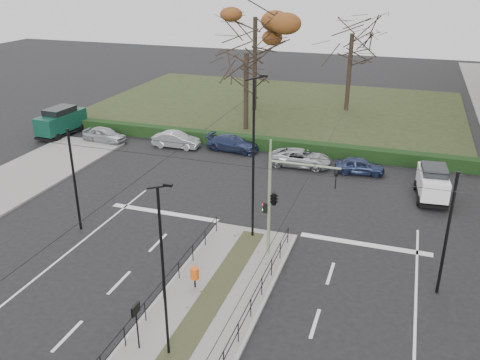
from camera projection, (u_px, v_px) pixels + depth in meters
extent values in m
plane|color=black|center=(226.00, 278.00, 24.48)|extent=(140.00, 140.00, 0.00)
cube|color=slate|center=(207.00, 307.00, 22.27)|extent=(4.40, 15.00, 0.14)
cube|color=#232E17|center=(276.00, 107.00, 54.18)|extent=(38.00, 26.00, 0.10)
cube|color=black|center=(235.00, 140.00, 42.30)|extent=(38.00, 1.00, 1.00)
cylinder|color=black|center=(216.00, 224.00, 28.35)|extent=(0.04, 0.04, 0.90)
cylinder|color=black|center=(288.00, 235.00, 27.15)|extent=(0.04, 0.04, 0.90)
cylinder|color=black|center=(163.00, 281.00, 22.41)|extent=(0.04, 13.20, 0.04)
cylinder|color=black|center=(251.00, 299.00, 21.21)|extent=(0.04, 13.20, 0.04)
cylinder|color=black|center=(74.00, 181.00, 27.89)|extent=(0.14, 0.14, 6.00)
cylinder|color=black|center=(447.00, 235.00, 22.24)|extent=(0.14, 0.14, 6.00)
cylinder|color=black|center=(233.00, 165.00, 23.22)|extent=(20.00, 0.02, 0.02)
cylinder|color=black|center=(246.00, 151.00, 24.97)|extent=(20.00, 0.02, 0.02)
cylinder|color=black|center=(132.00, 183.00, 21.71)|extent=(0.02, 34.00, 0.02)
cylinder|color=black|center=(292.00, 206.00, 19.65)|extent=(0.02, 34.00, 0.02)
cylinder|color=gray|center=(269.00, 204.00, 25.33)|extent=(0.17, 0.17, 5.53)
cylinder|color=gray|center=(305.00, 165.00, 23.92)|extent=(3.40, 0.11, 0.11)
imported|color=black|center=(336.00, 179.00, 23.69)|extent=(0.20, 0.23, 0.96)
imported|color=black|center=(274.00, 197.00, 25.10)|extent=(0.99, 2.16, 0.85)
cube|color=black|center=(265.00, 208.00, 25.47)|extent=(0.23, 0.17, 0.53)
sphere|color=#FF0C0C|center=(263.00, 205.00, 25.44)|extent=(0.12, 0.12, 0.12)
sphere|color=#0CE533|center=(263.00, 210.00, 25.55)|extent=(0.12, 0.12, 0.12)
cylinder|color=black|center=(195.00, 282.00, 23.46)|extent=(0.08, 0.08, 0.49)
cylinder|color=#EA530D|center=(195.00, 273.00, 23.27)|extent=(0.39, 0.39, 0.54)
cylinder|color=black|center=(137.00, 328.00, 19.42)|extent=(0.07, 0.07, 1.92)
cube|color=black|center=(136.00, 309.00, 19.08)|extent=(0.10, 0.53, 0.40)
cube|color=beige|center=(134.00, 309.00, 19.10)|extent=(0.02, 0.46, 0.34)
cylinder|color=black|center=(164.00, 276.00, 18.18)|extent=(0.10, 0.10, 6.97)
cube|color=black|center=(168.00, 185.00, 16.67)|extent=(0.30, 0.12, 0.09)
cylinder|color=black|center=(253.00, 162.00, 26.38)|extent=(0.13, 0.13, 8.70)
cube|color=black|center=(264.00, 76.00, 24.49)|extent=(0.38, 0.15, 0.11)
imported|color=#A5A8AD|center=(104.00, 135.00, 43.17)|extent=(4.02, 1.91, 1.33)
imported|color=#A5A8AD|center=(176.00, 140.00, 41.95)|extent=(3.97, 1.52, 1.29)
imported|color=#212C4F|center=(233.00, 143.00, 41.21)|extent=(4.47, 2.14, 1.26)
imported|color=#A5A8AD|center=(301.00, 158.00, 38.02)|extent=(4.62, 2.23, 1.27)
cube|color=white|center=(432.00, 182.00, 32.42)|extent=(1.97, 4.04, 1.27)
cube|color=black|center=(434.00, 171.00, 32.13)|extent=(1.69, 2.27, 0.59)
cube|color=black|center=(431.00, 194.00, 32.75)|extent=(2.01, 4.12, 0.18)
cylinder|color=black|center=(447.00, 204.00, 31.40)|extent=(0.28, 0.68, 0.66)
cylinder|color=black|center=(419.00, 201.00, 31.76)|extent=(0.28, 0.68, 0.66)
cylinder|color=black|center=(442.00, 187.00, 33.71)|extent=(0.28, 0.68, 0.66)
cylinder|color=black|center=(416.00, 185.00, 34.07)|extent=(0.28, 0.68, 0.66)
cube|color=#0C3528|center=(61.00, 121.00, 44.80)|extent=(2.14, 4.99, 1.50)
cube|color=black|center=(60.00, 112.00, 44.45)|extent=(1.84, 2.79, 0.70)
cube|color=black|center=(63.00, 132.00, 45.16)|extent=(2.19, 5.09, 0.18)
cylinder|color=black|center=(58.00, 138.00, 43.46)|extent=(0.27, 0.67, 0.66)
cylinder|color=black|center=(42.00, 135.00, 44.10)|extent=(0.27, 0.67, 0.66)
cylinder|color=black|center=(82.00, 128.00, 46.20)|extent=(0.27, 0.67, 0.66)
cylinder|color=black|center=(67.00, 125.00, 46.84)|extent=(0.27, 0.67, 0.66)
cylinder|color=black|center=(255.00, 65.00, 51.18)|extent=(0.44, 0.44, 9.26)
ellipsoid|color=#602B16|center=(255.00, 17.00, 49.38)|extent=(9.38, 9.38, 5.82)
cylinder|color=black|center=(349.00, 73.00, 51.47)|extent=(0.44, 0.44, 7.69)
cylinder|color=black|center=(246.00, 92.00, 45.41)|extent=(0.44, 0.44, 6.83)
imported|color=#212C4F|center=(360.00, 166.00, 36.61)|extent=(3.67, 1.79, 1.21)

